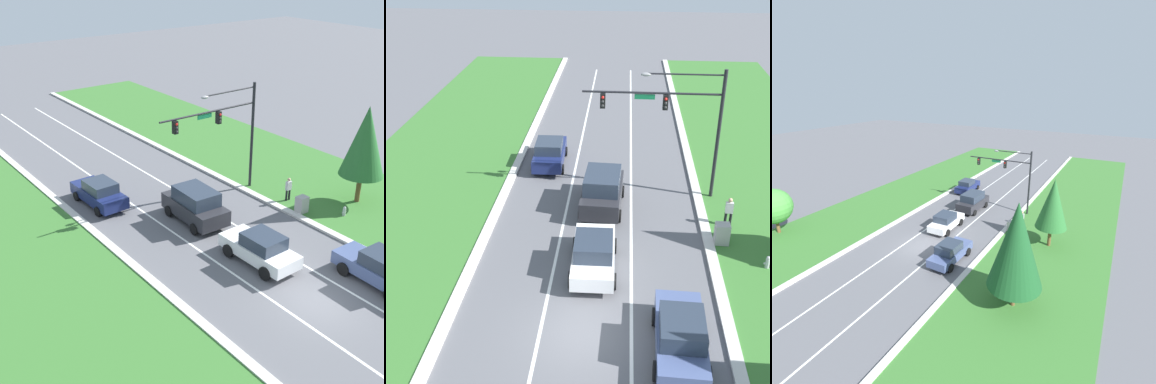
# 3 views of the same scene
# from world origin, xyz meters

# --- Properties ---
(ground_plane) EXTENTS (160.00, 160.00, 0.00)m
(ground_plane) POSITION_xyz_m (0.00, 0.00, 0.00)
(ground_plane) COLOR #5B5B60
(curb_strip_right) EXTENTS (0.50, 90.00, 0.15)m
(curb_strip_right) POSITION_xyz_m (5.65, 0.00, 0.07)
(curb_strip_right) COLOR beige
(curb_strip_right) RESTS_ON ground_plane
(curb_strip_left) EXTENTS (0.50, 90.00, 0.15)m
(curb_strip_left) POSITION_xyz_m (-5.65, 0.00, 0.07)
(curb_strip_left) COLOR beige
(curb_strip_left) RESTS_ON ground_plane
(lane_stripe_inner_left) EXTENTS (0.14, 81.00, 0.01)m
(lane_stripe_inner_left) POSITION_xyz_m (-1.80, 0.00, 0.00)
(lane_stripe_inner_left) COLOR white
(lane_stripe_inner_left) RESTS_ON ground_plane
(lane_stripe_inner_right) EXTENTS (0.14, 81.00, 0.01)m
(lane_stripe_inner_right) POSITION_xyz_m (1.80, 0.00, 0.00)
(lane_stripe_inner_right) COLOR white
(lane_stripe_inner_right) RESTS_ON ground_plane
(traffic_signal_mast) EXTENTS (7.63, 0.41, 7.50)m
(traffic_signal_mast) POSITION_xyz_m (4.19, 12.05, 5.02)
(traffic_signal_mast) COLOR black
(traffic_signal_mast) RESTS_ON ground_plane
(charcoal_suv) EXTENTS (2.45, 4.71, 2.18)m
(charcoal_suv) POSITION_xyz_m (0.17, 10.22, 1.11)
(charcoal_suv) COLOR #28282D
(charcoal_suv) RESTS_ON ground_plane
(navy_sedan) EXTENTS (2.15, 4.69, 1.73)m
(navy_sedan) POSITION_xyz_m (-3.53, 15.83, 0.85)
(navy_sedan) COLOR navy
(navy_sedan) RESTS_ON ground_plane
(slate_blue_sedan) EXTENTS (2.10, 4.71, 1.77)m
(slate_blue_sedan) POSITION_xyz_m (3.57, -0.76, 0.89)
(slate_blue_sedan) COLOR #475684
(slate_blue_sedan) RESTS_ON ground_plane
(white_sedan) EXTENTS (2.16, 4.62, 1.79)m
(white_sedan) POSITION_xyz_m (0.05, 4.27, 0.90)
(white_sedan) COLOR white
(white_sedan) RESTS_ON ground_plane
(utility_cabinet) EXTENTS (0.70, 0.60, 1.16)m
(utility_cabinet) POSITION_xyz_m (6.25, 6.98, 0.58)
(utility_cabinet) COLOR #9E9E99
(utility_cabinet) RESTS_ON ground_plane
(pedestrian) EXTENTS (0.40, 0.23, 1.69)m
(pedestrian) POSITION_xyz_m (6.84, 8.75, 0.94)
(pedestrian) COLOR black
(pedestrian) RESTS_ON ground_plane
(fire_hydrant) EXTENTS (0.34, 0.20, 0.70)m
(fire_hydrant) POSITION_xyz_m (8.07, 5.03, 0.34)
(fire_hydrant) COLOR #B7B7BC
(fire_hydrant) RESTS_ON ground_plane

